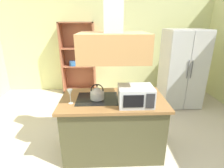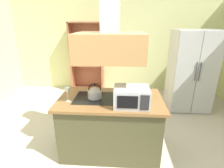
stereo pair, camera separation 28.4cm
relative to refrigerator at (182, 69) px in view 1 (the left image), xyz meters
name	(u,v)px [view 1 (the left image)]	position (x,y,z in m)	size (l,w,h in m)	color
ground_plane	(109,158)	(-1.79, -1.83, -0.91)	(7.80, 7.80, 0.00)	beige
wall_back	(106,44)	(-1.79, 1.17, 0.44)	(6.00, 0.12, 2.70)	beige
kitchen_island	(113,124)	(-1.72, -1.61, -0.45)	(1.53, 0.87, 0.90)	#47452A
range_hood	(113,38)	(-1.72, -1.61, 0.86)	(0.90, 0.70, 1.23)	tan
refrigerator	(182,69)	(0.00, 0.00, 0.00)	(0.90, 0.78, 1.81)	#BAB5B6
dish_cabinet	(79,62)	(-2.58, 0.95, -0.03)	(0.92, 0.40, 1.96)	#9C593C
kettle	(97,93)	(-1.95, -1.61, 0.09)	(0.20, 0.20, 0.23)	#BAB9B8
cutting_board	(137,91)	(-1.31, -1.36, 0.00)	(0.34, 0.24, 0.02)	white
microwave	(136,96)	(-1.42, -1.82, 0.12)	(0.46, 0.35, 0.26)	#B7BABF
wine_glass_on_counter	(70,93)	(-2.31, -1.75, 0.15)	(0.08, 0.08, 0.21)	silver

